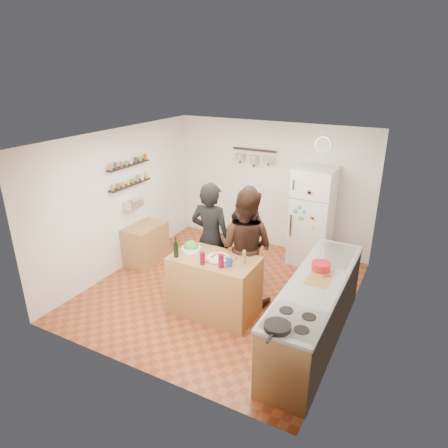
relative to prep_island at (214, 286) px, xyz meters
The scene contains 26 objects.
room_shell 1.28m from the prep_island, 101.91° to the left, with size 4.20×4.20×4.20m.
prep_island is the anchor object (origin of this frame).
pizza_board 0.47m from the prep_island, 14.04° to the right, with size 0.42×0.34×0.02m, color brown.
pizza 0.49m from the prep_island, 14.04° to the right, with size 0.34×0.34×0.02m, color #CCAE86.
salad_bowl 0.64m from the prep_island, behind, with size 0.28×0.28×0.06m, color white.
wine_bottle 0.78m from the prep_island, 156.25° to the right, with size 0.07×0.07×0.22m, color black.
wine_glass_near 0.60m from the prep_island, 101.77° to the right, with size 0.07×0.07×0.18m, color #5F081E.
wine_glass_far 0.62m from the prep_island, 42.27° to the right, with size 0.08×0.08×0.19m, color #5F0821.
pepper_mill 0.70m from the prep_island, ahead, with size 0.05×0.05×0.16m, color olive.
salt_canister 0.61m from the prep_island, 21.80° to the right, with size 0.08×0.08×0.14m, color navy.
person_left 0.79m from the prep_island, 123.95° to the left, with size 0.67×0.44×1.85m, color black.
person_center 0.75m from the prep_island, 67.32° to the left, with size 0.89×0.69×1.82m, color black.
person_back 1.10m from the prep_island, 86.15° to the left, with size 1.01×0.42×1.73m, color #2E2B29.
counter_run 1.49m from the prep_island, ahead, with size 0.63×2.63×0.90m, color #9E7042.
stove_top 1.81m from the prep_island, 31.42° to the right, with size 0.60×0.62×0.02m, color white.
skillet 1.87m from the prep_island, 39.29° to the right, with size 0.29×0.29×0.06m, color black.
sink 1.80m from the prep_island, 30.70° to the left, with size 0.50×0.80×0.03m, color silver.
cutting_board 1.56m from the prep_island, ahead, with size 0.30×0.40×0.02m, color olive.
red_bowl 1.57m from the prep_island, 13.37° to the left, with size 0.25×0.25×0.11m, color #B01416.
fridge 2.49m from the prep_island, 72.34° to the left, with size 0.70×0.68×1.80m, color white.
wall_clock 3.25m from the prep_island, 74.41° to the left, with size 0.30×0.30×0.03m, color silver.
spice_shelf_lower 2.50m from the prep_island, 159.77° to the left, with size 0.12×1.00×0.03m, color black.
spice_shelf_upper 2.67m from the prep_island, 159.77° to the left, with size 0.12×1.00×0.03m, color black.
produce_basket 2.35m from the prep_island, 159.50° to the left, with size 0.18×0.35×0.14m, color silver.
side_table 2.13m from the prep_island, 156.32° to the left, with size 0.50×0.80×0.73m, color #A78146.
pot_rack 3.04m from the prep_island, 102.12° to the left, with size 0.90×0.04×0.04m, color black.
Camera 1 is at (2.73, -5.03, 3.48)m, focal length 32.00 mm.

